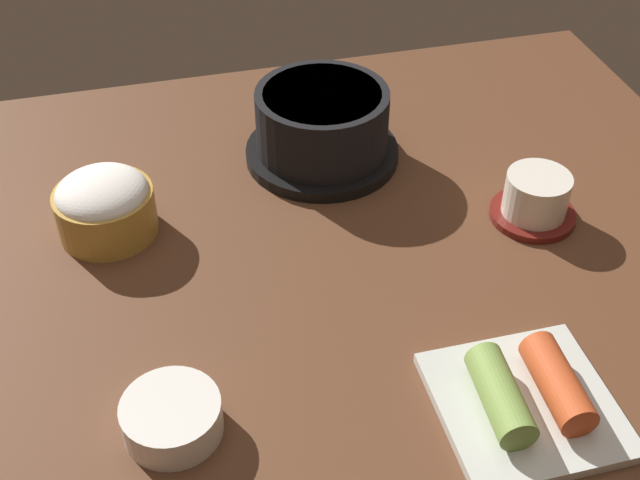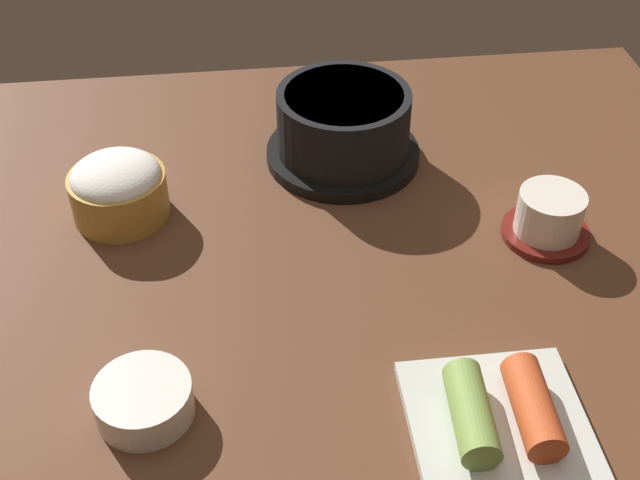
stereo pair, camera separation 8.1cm
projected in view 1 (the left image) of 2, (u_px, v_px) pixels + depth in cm
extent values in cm
cube|color=#56331E|center=(296.00, 260.00, 84.53)|extent=(100.00, 76.00, 2.00)
cylinder|color=black|center=(322.00, 152.00, 96.22)|extent=(17.74, 17.74, 1.36)
cylinder|color=black|center=(322.00, 121.00, 93.39)|extent=(15.08, 15.08, 7.29)
cylinder|color=#D15619|center=(322.00, 95.00, 91.21)|extent=(13.27, 13.27, 0.60)
cylinder|color=#B78C38|center=(106.00, 212.00, 84.92)|extent=(10.20, 10.20, 5.00)
ellipsoid|color=white|center=(102.00, 193.00, 83.29)|extent=(9.38, 9.38, 3.57)
cylinder|color=maroon|center=(532.00, 214.00, 88.00)|extent=(9.05, 9.05, 0.80)
cylinder|color=silver|center=(537.00, 194.00, 86.25)|extent=(6.77, 6.77, 4.54)
cylinder|color=#C6D18C|center=(540.00, 179.00, 84.97)|extent=(5.76, 5.76, 0.40)
cube|color=silver|center=(525.00, 405.00, 68.70)|extent=(14.46, 14.46, 1.00)
cylinder|color=#7A9E47|center=(500.00, 395.00, 66.84)|extent=(3.77, 8.86, 3.24)
cylinder|color=#C64C23|center=(557.00, 383.00, 67.79)|extent=(3.59, 8.80, 3.24)
cylinder|color=white|center=(172.00, 417.00, 66.42)|extent=(8.17, 8.17, 3.16)
cylinder|color=#B73323|center=(170.00, 408.00, 65.59)|extent=(6.70, 6.70, 0.50)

